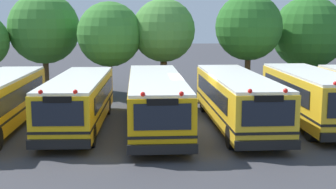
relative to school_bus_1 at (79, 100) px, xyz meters
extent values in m
plane|color=#38383D|center=(5.60, -0.17, -1.36)|extent=(160.00, 160.00, 0.00)
cube|color=black|center=(-2.59, 0.10, 0.34)|extent=(0.09, 7.94, 0.73)
cylinder|color=black|center=(-2.73, 3.09, -0.86)|extent=(0.29, 1.00, 1.00)
cube|color=yellow|center=(0.00, 0.03, -0.02)|extent=(2.64, 9.89, 1.98)
cube|color=white|center=(0.00, 0.03, 1.03)|extent=(2.59, 9.70, 0.12)
cube|color=black|center=(-0.15, -4.95, -0.83)|extent=(2.40, 0.23, 0.36)
cube|color=black|center=(-0.15, -4.90, 0.34)|extent=(1.93, 0.12, 0.95)
cube|color=black|center=(1.21, 0.29, 0.30)|extent=(0.27, 7.66, 0.71)
cube|color=black|center=(-1.19, 0.36, 0.30)|extent=(0.27, 7.66, 0.71)
cube|color=black|center=(0.00, 0.03, -0.41)|extent=(2.67, 9.99, 0.10)
sphere|color=red|center=(0.51, -4.75, 1.13)|extent=(0.18, 0.18, 0.18)
sphere|color=red|center=(-0.79, -4.71, 1.13)|extent=(0.18, 0.18, 0.18)
cube|color=black|center=(-0.15, -4.91, 0.87)|extent=(1.06, 0.11, 0.24)
cylinder|color=black|center=(0.93, -3.52, -0.86)|extent=(0.31, 1.01, 1.00)
cylinder|color=black|center=(-1.14, -3.45, -0.86)|extent=(0.31, 1.01, 1.00)
cylinder|color=black|center=(1.13, 3.11, -0.86)|extent=(0.31, 1.01, 1.00)
cylinder|color=black|center=(-0.94, 3.17, -0.86)|extent=(0.31, 1.01, 1.00)
cube|color=#EAA80C|center=(3.69, -0.19, 0.00)|extent=(2.58, 11.25, 2.01)
cube|color=white|center=(3.69, -0.19, 1.06)|extent=(2.53, 11.03, 0.12)
cube|color=black|center=(3.72, -5.88, -0.83)|extent=(2.57, 0.17, 0.36)
cube|color=black|center=(3.72, -5.83, 0.36)|extent=(2.07, 0.07, 0.96)
cube|color=black|center=(4.97, 0.12, 0.32)|extent=(0.09, 8.77, 0.72)
cube|color=black|center=(2.40, 0.10, 0.32)|extent=(0.09, 8.77, 0.72)
cube|color=black|center=(3.69, -0.19, -0.41)|extent=(2.61, 11.36, 0.10)
sphere|color=red|center=(4.41, -5.66, 1.16)|extent=(0.18, 0.18, 0.18)
sphere|color=red|center=(3.02, -5.66, 1.16)|extent=(0.18, 0.18, 0.18)
cube|color=black|center=(3.72, -5.84, 0.90)|extent=(1.14, 0.09, 0.24)
cylinder|color=black|center=(4.83, -4.40, -0.86)|extent=(0.29, 1.00, 1.00)
cylinder|color=black|center=(2.59, -4.42, -0.86)|extent=(0.29, 1.00, 1.00)
cylinder|color=black|center=(4.79, 3.63, -0.86)|extent=(0.29, 1.00, 1.00)
cylinder|color=black|center=(2.55, 3.62, -0.86)|extent=(0.29, 1.00, 1.00)
cube|color=yellow|center=(7.62, -0.16, 0.01)|extent=(2.50, 10.71, 2.03)
cube|color=white|center=(7.62, -0.16, 1.09)|extent=(2.45, 10.49, 0.12)
cube|color=black|center=(7.65, -5.58, -0.83)|extent=(2.49, 0.18, 0.36)
cube|color=black|center=(7.65, -5.53, 0.38)|extent=(2.00, 0.07, 0.98)
cube|color=black|center=(8.85, 0.15, 0.34)|extent=(0.09, 8.34, 0.73)
cube|color=black|center=(6.38, 0.13, 0.34)|extent=(0.09, 8.34, 0.73)
cube|color=black|center=(7.62, -0.16, -0.40)|extent=(2.53, 10.82, 0.10)
sphere|color=red|center=(8.32, -5.35, 1.19)|extent=(0.18, 0.18, 0.18)
sphere|color=red|center=(6.98, -5.36, 1.19)|extent=(0.18, 0.18, 0.18)
cube|color=black|center=(7.65, -5.54, 0.93)|extent=(1.10, 0.09, 0.24)
cylinder|color=black|center=(8.72, -4.10, -0.86)|extent=(0.29, 1.00, 1.00)
cylinder|color=black|center=(6.56, -4.11, -0.86)|extent=(0.29, 1.00, 1.00)
cylinder|color=black|center=(8.67, 3.39, -0.86)|extent=(0.29, 1.00, 1.00)
cylinder|color=black|center=(6.52, 3.38, -0.86)|extent=(0.29, 1.00, 1.00)
cube|color=yellow|center=(11.38, 0.03, 0.07)|extent=(2.60, 9.22, 2.15)
cube|color=white|center=(11.38, 0.03, 1.20)|extent=(2.55, 9.03, 0.12)
cube|color=black|center=(12.64, 0.32, 0.41)|extent=(0.15, 7.16, 0.77)
cube|color=black|center=(10.13, 0.35, 0.41)|extent=(0.15, 7.16, 0.77)
cube|color=black|center=(11.38, 0.03, -0.36)|extent=(2.63, 9.31, 0.10)
sphere|color=red|center=(10.63, -4.40, 1.30)|extent=(0.18, 0.18, 0.18)
cylinder|color=black|center=(10.24, -3.14, -0.86)|extent=(0.30, 1.00, 1.00)
cylinder|color=black|center=(12.51, 2.81, -0.86)|extent=(0.30, 1.00, 1.00)
cylinder|color=black|center=(10.33, 2.84, -0.86)|extent=(0.30, 1.00, 1.00)
cylinder|color=black|center=(13.93, 3.62, -0.86)|extent=(0.28, 1.00, 1.00)
cylinder|color=#4C3823|center=(-3.77, 11.18, -0.01)|extent=(0.41, 0.41, 2.70)
sphere|color=#387A2D|center=(-3.77, 11.18, 3.22)|extent=(5.02, 5.02, 5.02)
sphere|color=#387A2D|center=(-3.96, 10.92, 3.70)|extent=(3.90, 3.90, 3.90)
cylinder|color=#4C3823|center=(0.94, 8.97, -0.06)|extent=(0.28, 0.28, 2.59)
sphere|color=#387A2D|center=(0.94, 8.97, 2.86)|extent=(4.33, 4.33, 4.33)
sphere|color=#387A2D|center=(1.67, 9.20, 2.81)|extent=(2.93, 2.93, 2.93)
cylinder|color=#4C3823|center=(4.59, 9.47, 0.06)|extent=(0.46, 0.46, 2.84)
sphere|color=#478438|center=(4.59, 9.47, 3.10)|extent=(4.31, 4.31, 4.31)
sphere|color=#478438|center=(4.09, 9.73, 2.85)|extent=(2.76, 2.76, 2.76)
cylinder|color=#4C3823|center=(10.25, 8.62, 0.15)|extent=(0.39, 0.39, 3.01)
sphere|color=#286623|center=(10.25, 8.62, 3.33)|extent=(4.48, 4.48, 4.48)
sphere|color=#286623|center=(10.47, 8.90, 3.24)|extent=(3.50, 3.50, 3.50)
cylinder|color=#4C3823|center=(15.05, 10.44, -0.21)|extent=(0.43, 0.43, 2.29)
sphere|color=#286623|center=(15.05, 10.44, 2.88)|extent=(5.19, 5.19, 5.19)
sphere|color=#286623|center=(14.62, 10.62, 2.65)|extent=(3.78, 3.78, 3.78)
camera|label=1|loc=(2.90, -21.72, 3.77)|focal=48.64mm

